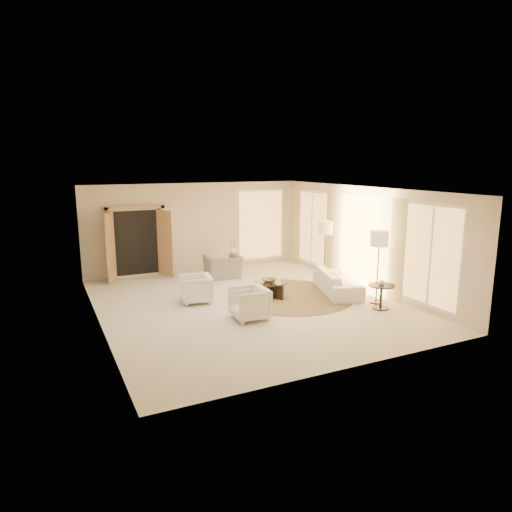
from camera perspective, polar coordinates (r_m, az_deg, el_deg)
name	(u,v)px	position (r m, az deg, el deg)	size (l,w,h in m)	color
room	(248,248)	(11.00, -0.97, 0.96)	(7.04, 8.04, 2.83)	beige
windows_right	(360,239)	(12.89, 12.91, 2.03)	(0.10, 6.40, 2.40)	#FCBF65
window_back_corner	(261,225)	(15.51, 0.64, 3.92)	(1.70, 0.10, 2.40)	#FCBF65
curtains_right	(339,237)	(13.58, 10.38, 2.40)	(0.06, 5.20, 2.60)	#CDBB88
french_doors	(137,243)	(14.09, -14.62, 1.58)	(1.95, 0.66, 2.16)	tan
area_rug	(290,296)	(12.01, 4.30, -4.99)	(3.29, 3.29, 0.01)	#43341E
sofa	(337,282)	(12.38, 10.14, -3.21)	(2.06, 0.81, 0.60)	white
armchair_left	(196,287)	(11.46, -7.55, -3.92)	(0.74, 0.70, 0.76)	white
armchair_right	(249,302)	(10.18, -0.83, -5.76)	(0.77, 0.72, 0.79)	white
accent_chair	(223,263)	(13.82, -4.15, -0.86)	(1.03, 0.67, 0.90)	gray
coffee_table	(269,288)	(11.78, 1.65, -4.00)	(1.25, 1.25, 0.42)	black
end_table	(381,292)	(11.27, 15.38, -4.40)	(0.62, 0.62, 0.59)	black
side_table	(233,261)	(14.44, -2.86, -0.68)	(0.51, 0.51, 0.59)	#312418
floor_lamp_near	(325,231)	(13.26, 8.66, 3.16)	(0.43, 0.43, 1.78)	#312418
floor_lamp_far	(379,242)	(11.45, 15.15, 1.70)	(0.44, 0.44, 1.81)	#312418
bowl	(269,280)	(11.72, 1.66, -3.06)	(0.36, 0.36, 0.09)	brown
end_vase	(382,282)	(11.21, 15.45, -3.14)	(0.15, 0.15, 0.15)	white
side_vase	(233,251)	(14.37, -2.88, 0.68)	(0.23, 0.23, 0.24)	white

